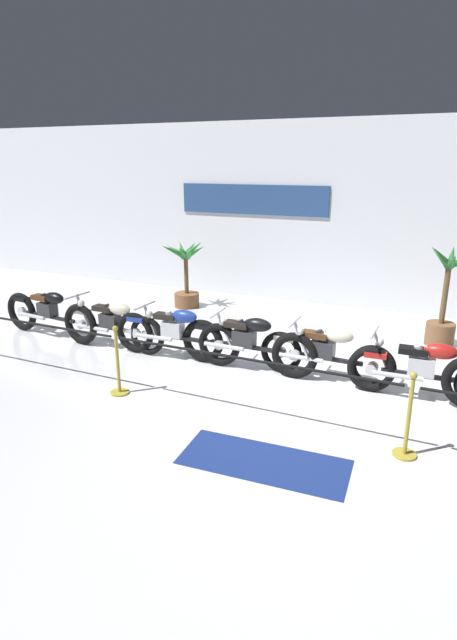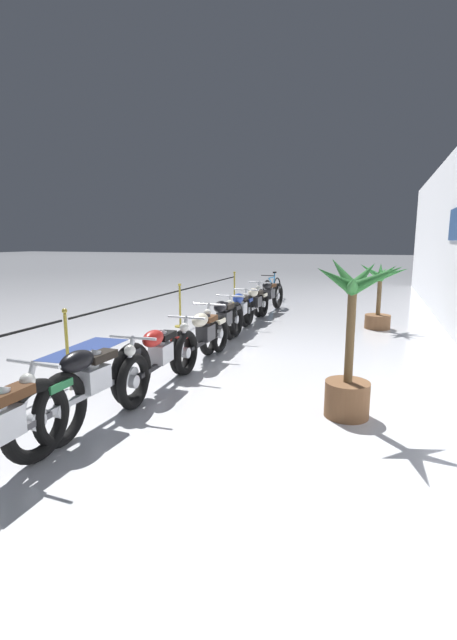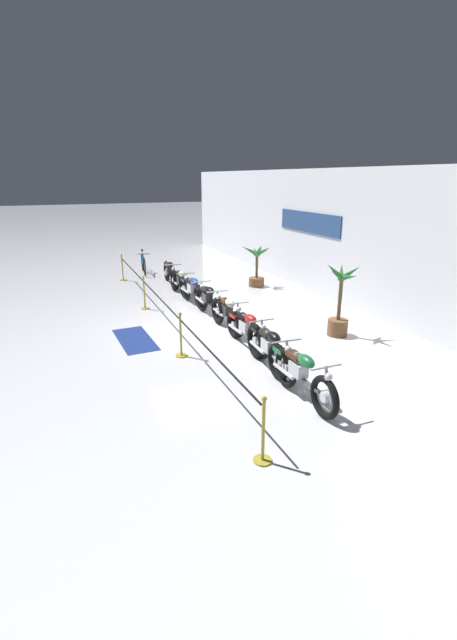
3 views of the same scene
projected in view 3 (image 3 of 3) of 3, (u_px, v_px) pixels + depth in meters
ground_plane at (196, 325)px, 11.94m from camera, size 120.00×120.00×0.00m
back_wall at (353, 239)px, 13.12m from camera, size 28.00×0.29×4.20m
motorcycle_black_0 at (170, 273)px, 16.17m from camera, size 2.42×0.62×0.97m
motorcycle_cream_1 at (181, 282)px, 14.87m from camera, size 2.22×0.62×0.93m
motorcycle_blue_2 at (193, 290)px, 13.72m from camera, size 2.38×0.62×0.95m
motorcycle_black_3 at (208, 300)px, 12.60m from camera, size 2.37×0.62×0.96m
motorcycle_cream_4 at (228, 312)px, 11.52m from camera, size 2.14×0.62×0.93m
motorcycle_red_5 at (247, 329)px, 10.23m from camera, size 2.17×0.62×0.92m
motorcycle_black_6 at (270, 350)px, 8.96m from camera, size 2.34×0.62×0.98m
motorcycle_green_7 at (300, 374)px, 7.87m from camera, size 2.35×0.62×0.96m
bicycle at (143, 264)px, 18.24m from camera, size 1.77×0.48×0.98m
potted_palm_left_of_row at (257, 266)px, 15.95m from camera, size 1.07×1.15×1.62m
potted_palm_right_of_row at (339, 307)px, 10.93m from camera, size 0.97×0.98×1.93m
stanchion_far_left at (147, 289)px, 12.71m from camera, size 12.46×0.28×1.05m
stanchion_mid_left at (145, 298)px, 13.28m from camera, size 0.28×0.28×1.05m
stanchion_mid_right at (181, 341)px, 9.75m from camera, size 0.28×0.28×1.05m
stanchion_far_right at (263, 440)px, 6.10m from camera, size 0.28×0.28×1.05m
floor_banner at (135, 339)px, 10.85m from camera, size 1.97×0.90×0.01m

